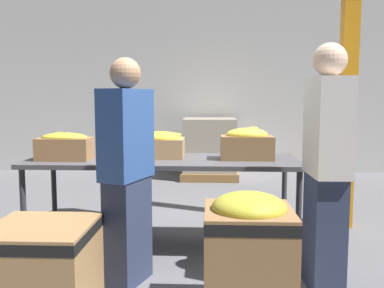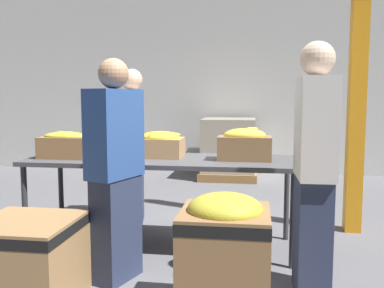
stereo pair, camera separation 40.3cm
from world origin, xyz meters
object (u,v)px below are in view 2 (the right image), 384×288
Objects in this scene: support_pillar at (360,32)px; pallet_stack_0 at (229,149)px; banana_box_0 at (66,145)px; banana_box_2 at (245,144)px; volunteer_1 at (115,172)px; volunteer_2 at (314,172)px; donation_bin_0 at (27,258)px; volunteer_0 at (133,147)px; donation_bin_1 at (225,253)px; sorting_table at (161,164)px; banana_box_1 at (160,144)px.

support_pillar is 3.95× the size of pallet_stack_0.
banana_box_0 is 1.00× the size of banana_box_2.
pallet_stack_0 is (-0.35, 3.44, -0.46)m from banana_box_2.
volunteer_1 reaches higher than banana_box_2.
volunteer_2 is at bearing -111.51° from support_pillar.
volunteer_2 reaches higher than donation_bin_0.
support_pillar is at bearing -62.24° from pallet_stack_0.
volunteer_0 reaches higher than volunteer_1.
volunteer_2 reaches higher than pallet_stack_0.
volunteer_2 is 2.20× the size of donation_bin_1.
sorting_table is 0.89m from banana_box_0.
volunteer_0 is 1.01× the size of volunteer_1.
support_pillar is (2.48, 1.94, 1.69)m from donation_bin_0.
volunteer_0 reaches higher than donation_bin_0.
support_pillar is at bearing 58.89° from donation_bin_1.
banana_box_1 is 0.25× the size of volunteer_0.
volunteer_0 is at bearing 179.68° from support_pillar.
banana_box_0 is 0.46× the size of pallet_stack_0.
banana_box_1 is (0.83, 0.19, -0.00)m from banana_box_0.
support_pillar is (1.09, 0.72, 1.04)m from banana_box_2.
donation_bin_0 is 3.57m from support_pillar.
sorting_table is at bearing 6.57° from volunteer_1.
volunteer_0 is 0.42× the size of support_pillar.
pallet_stack_0 is (0.40, 3.45, -0.27)m from sorting_table.
banana_box_0 is at bearing 66.07° from volunteer_1.
banana_box_1 is at bearing -97.22° from pallet_stack_0.
volunteer_0 is 2.87m from pallet_stack_0.
sorting_table is 2.38× the size of pallet_stack_0.
donation_bin_1 is at bearing -86.73° from pallet_stack_0.
sorting_table is 1.44× the size of volunteer_0.
volunteer_0 is at bearing 125.03° from banana_box_1.
donation_bin_0 is (-0.61, -1.30, -0.63)m from banana_box_1.
volunteer_0 reaches higher than banana_box_2.
pallet_stack_0 is at bearing 70.46° from banana_box_0.
banana_box_1 is (-0.03, 0.09, 0.18)m from sorting_table.
donation_bin_1 is at bearing 19.05° from volunteer_0.
banana_box_2 is 0.12× the size of support_pillar.
volunteer_0 is 2.30m from volunteer_2.
donation_bin_0 is at bearing -115.19° from banana_box_1.
sorting_table is at bearing -71.94° from banana_box_1.
banana_box_0 is 0.93m from volunteer_0.
pallet_stack_0 is at bearing 93.27° from donation_bin_1.
banana_box_1 is 2.23m from support_pillar.
banana_box_2 reaches higher than donation_bin_0.
volunteer_0 is 0.96× the size of volunteer_2.
banana_box_0 is 2.21m from volunteer_2.
sorting_table is 1.47m from volunteer_2.
banana_box_1 is 0.80m from volunteer_0.
banana_box_2 is (1.61, 0.11, 0.02)m from banana_box_0.
banana_box_2 is 0.73× the size of donation_bin_0.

